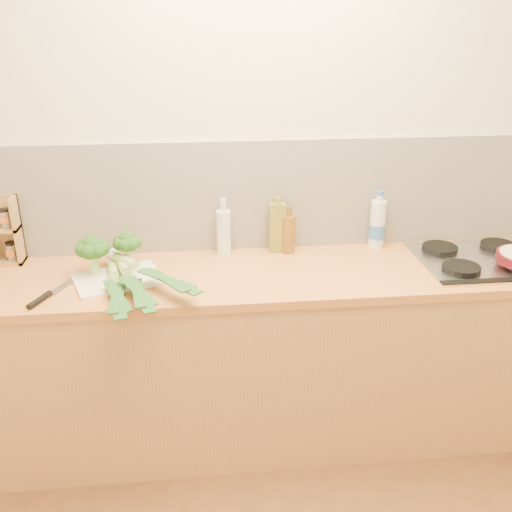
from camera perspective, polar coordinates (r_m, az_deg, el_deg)
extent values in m
plane|color=beige|center=(2.75, 0.34, 8.68)|extent=(3.50, 0.00, 3.50)
cube|color=silver|center=(2.78, 0.36, 6.03)|extent=(3.20, 0.02, 0.54)
cube|color=#BA7B4D|center=(2.83, 1.00, -10.22)|extent=(3.20, 0.60, 0.86)
cube|color=gold|center=(2.61, 1.06, -1.93)|extent=(3.20, 0.62, 0.04)
cube|color=silver|center=(2.90, 21.48, -0.43)|extent=(0.58, 0.50, 0.01)
cube|color=black|center=(2.72, 23.62, -2.21)|extent=(0.58, 0.04, 0.01)
cylinder|color=black|center=(2.73, 19.84, -1.18)|extent=(0.17, 0.17, 0.03)
cylinder|color=black|center=(2.93, 17.90, 0.72)|extent=(0.17, 0.17, 0.03)
cylinder|color=black|center=(3.06, 23.05, 0.92)|extent=(0.17, 0.17, 0.03)
cube|color=silver|center=(2.59, -13.61, -2.23)|extent=(0.44, 0.38, 0.01)
cylinder|color=#AAC673|center=(2.63, -15.84, -0.93)|extent=(0.04, 0.04, 0.08)
sphere|color=#15380F|center=(2.59, -16.07, 1.04)|extent=(0.09, 0.09, 0.09)
sphere|color=#15380F|center=(2.59, -15.13, 0.77)|extent=(0.07, 0.07, 0.07)
sphere|color=#15380F|center=(2.62, -15.37, 1.02)|extent=(0.07, 0.07, 0.07)
sphere|color=#15380F|center=(2.64, -16.10, 1.05)|extent=(0.07, 0.07, 0.07)
sphere|color=#15380F|center=(2.62, -16.78, 0.84)|extent=(0.07, 0.07, 0.07)
sphere|color=#15380F|center=(2.59, -16.91, 0.54)|extent=(0.07, 0.07, 0.07)
sphere|color=#15380F|center=(2.56, -16.37, 0.38)|extent=(0.07, 0.07, 0.07)
sphere|color=#15380F|center=(2.56, -15.57, 0.48)|extent=(0.07, 0.07, 0.07)
cylinder|color=#AAC673|center=(2.66, -12.62, -0.27)|extent=(0.04, 0.04, 0.09)
sphere|color=#15380F|center=(2.62, -12.79, 1.58)|extent=(0.08, 0.08, 0.08)
sphere|color=#15380F|center=(2.62, -11.98, 1.35)|extent=(0.06, 0.06, 0.06)
sphere|color=#15380F|center=(2.65, -12.22, 1.56)|extent=(0.06, 0.06, 0.06)
sphere|color=#15380F|center=(2.66, -12.86, 1.59)|extent=(0.06, 0.06, 0.06)
sphere|color=#15380F|center=(2.65, -13.43, 1.41)|extent=(0.06, 0.06, 0.06)
sphere|color=#15380F|center=(2.62, -13.50, 1.16)|extent=(0.06, 0.06, 0.06)
sphere|color=#15380F|center=(2.60, -13.02, 1.02)|extent=(0.06, 0.06, 0.06)
sphere|color=#15380F|center=(2.60, -12.33, 1.11)|extent=(0.06, 0.06, 0.06)
cylinder|color=white|center=(2.72, -14.26, -0.39)|extent=(0.06, 0.11, 0.04)
cylinder|color=#9DBB5D|center=(2.61, -14.11, -1.35)|extent=(0.07, 0.14, 0.04)
cube|color=#1C4F1C|center=(2.36, -13.70, -4.08)|extent=(0.05, 0.30, 0.02)
cube|color=#1C4F1C|center=(2.34, -13.67, -4.25)|extent=(0.11, 0.34, 0.01)
cube|color=#1C4F1C|center=(2.36, -13.73, -3.88)|extent=(0.15, 0.28, 0.02)
cylinder|color=white|center=(2.71, -13.77, 0.00)|extent=(0.07, 0.12, 0.04)
cylinder|color=#9DBB5D|center=(2.60, -13.21, -0.96)|extent=(0.09, 0.15, 0.04)
cube|color=#1C4F1C|center=(2.34, -11.66, -3.60)|extent=(0.09, 0.30, 0.02)
cube|color=#1C4F1C|center=(2.32, -11.54, -3.76)|extent=(0.16, 0.34, 0.01)
cube|color=#1C4F1C|center=(2.34, -11.73, -3.42)|extent=(0.18, 0.26, 0.02)
cylinder|color=white|center=(2.70, -14.51, 0.26)|extent=(0.11, 0.12, 0.04)
cylinder|color=#9DBB5D|center=(2.60, -12.94, -0.47)|extent=(0.13, 0.14, 0.04)
cube|color=#1C4F1C|center=(2.38, -8.81, -2.42)|extent=(0.19, 0.28, 0.02)
cube|color=#1C4F1C|center=(2.36, -8.51, -2.52)|extent=(0.26, 0.29, 0.01)
cube|color=#1C4F1C|center=(2.38, -8.97, -2.26)|extent=(0.25, 0.21, 0.02)
cube|color=silver|center=(2.60, -18.52, -2.76)|extent=(0.12, 0.20, 0.00)
cylinder|color=black|center=(2.48, -20.83, -4.12)|extent=(0.08, 0.13, 0.02)
cube|color=#A47846|center=(2.86, -22.71, 2.40)|extent=(0.01, 0.11, 0.32)
cylinder|color=gray|center=(2.91, -23.26, 0.39)|extent=(0.04, 0.04, 0.07)
cylinder|color=gray|center=(2.86, -23.76, 3.41)|extent=(0.04, 0.04, 0.07)
cube|color=olive|center=(2.78, 2.14, 2.84)|extent=(0.08, 0.05, 0.25)
cylinder|color=olive|center=(2.73, 2.18, 5.57)|extent=(0.02, 0.02, 0.03)
cylinder|color=silver|center=(2.76, -3.24, 2.38)|extent=(0.07, 0.07, 0.22)
cylinder|color=silver|center=(2.72, -3.31, 5.13)|extent=(0.03, 0.03, 0.06)
cylinder|color=brown|center=(2.78, 3.25, 2.18)|extent=(0.06, 0.06, 0.19)
cylinder|color=brown|center=(2.74, 3.31, 4.50)|extent=(0.03, 0.03, 0.05)
cylinder|color=silver|center=(2.89, 12.04, 3.12)|extent=(0.08, 0.08, 0.24)
cylinder|color=silver|center=(2.85, 12.27, 5.70)|extent=(0.03, 0.03, 0.03)
cylinder|color=#3168B9|center=(2.91, 11.98, 2.45)|extent=(0.08, 0.08, 0.07)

